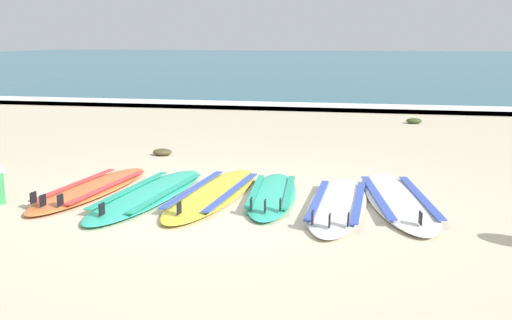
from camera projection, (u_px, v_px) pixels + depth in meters
ground_plane at (226, 203)px, 6.12m from camera, size 80.00×80.00×0.00m
sea at (360, 61)px, 42.46m from camera, size 80.00×60.00×0.10m
wave_foam_strip at (314, 107)px, 14.08m from camera, size 80.00×0.92×0.11m
surfboard_0 at (92, 189)px, 6.56m from camera, size 0.74×2.21×0.18m
surfboard_1 at (149, 194)px, 6.33m from camera, size 0.80×2.40×0.18m
surfboard_2 at (213, 193)px, 6.37m from camera, size 0.75×2.38×0.18m
surfboard_3 at (272, 194)px, 6.31m from camera, size 0.67×2.00×0.18m
surfboard_4 at (338, 204)px, 5.95m from camera, size 0.58×2.21×0.18m
surfboard_5 at (398, 200)px, 6.11m from camera, size 0.99×2.46×0.18m
seaweed_clump_near_shoreline at (414, 121)px, 11.77m from camera, size 0.30×0.24×0.10m
seaweed_clump_mid_sand at (162, 152)px, 8.59m from camera, size 0.27×0.22×0.10m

